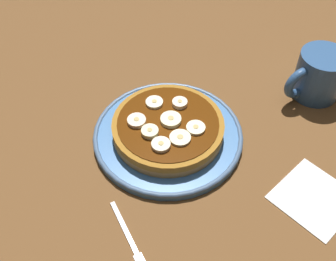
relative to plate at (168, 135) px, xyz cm
name	(u,v)px	position (x,y,z in cm)	size (l,w,h in cm)	color
ground_plane	(168,143)	(0.00, 0.00, -2.32)	(140.00, 140.00, 3.00)	brown
plate	(168,135)	(0.00, 0.00, 0.00)	(26.06, 26.06, 1.53)	#3F72B2
pancake_stack	(167,127)	(0.09, -0.13, 1.87)	(19.78, 19.75, 2.86)	#BD8042
banana_slice_0	(170,119)	(-0.54, -0.23, 3.60)	(3.55, 3.55, 0.96)	#F0EFBE
banana_slice_1	(180,103)	(-3.81, -2.75, 3.63)	(2.68, 2.68, 1.01)	#F8E4C4
banana_slice_2	(137,121)	(4.65, -2.49, 3.59)	(3.17, 3.17, 0.94)	#FBE0BF
banana_slice_3	(196,128)	(-3.36, 3.48, 3.47)	(3.20, 3.20, 0.71)	#FCF2C2
banana_slice_4	(152,103)	(0.44, -5.08, 3.49)	(3.06, 3.06, 0.74)	#EDE9C4
banana_slice_5	(161,145)	(3.44, 4.05, 3.57)	(3.11, 3.11, 0.89)	beige
banana_slice_6	(179,139)	(0.21, 4.17, 3.47)	(3.52, 3.52, 0.69)	#EFE9BD
banana_slice_7	(150,132)	(3.80, 0.80, 3.66)	(2.87, 2.87, 1.08)	#F5F1B8
coffee_mug	(318,75)	(-30.01, 3.02, 3.84)	(12.49, 8.93, 9.05)	#33598C
napkin	(314,198)	(-14.31, 21.68, -0.67)	(11.00, 11.00, 0.30)	white
fork	(131,241)	(14.00, 14.92, -0.57)	(1.34, 13.02, 0.50)	silver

